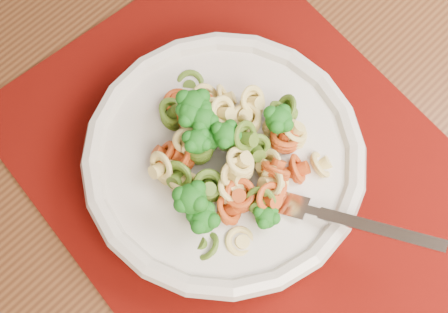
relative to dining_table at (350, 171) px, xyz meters
The scene contains 5 objects.
dining_table is the anchor object (origin of this frame).
placemat 0.17m from the dining_table, 130.37° to the right, with size 0.47×0.36×0.00m, color #560903.
pasta_bowl 0.20m from the dining_table, 133.22° to the right, with size 0.27×0.27×0.05m.
pasta_broccoli_heap 0.21m from the dining_table, 133.22° to the right, with size 0.23×0.23×0.06m, color #DBCC6C, non-canonical shape.
fork 0.19m from the dining_table, 101.63° to the right, with size 0.19×0.02×0.01m, color silver, non-canonical shape.
Camera 1 is at (-0.64, -0.09, 1.36)m, focal length 50.00 mm.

